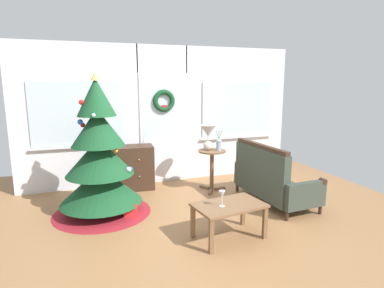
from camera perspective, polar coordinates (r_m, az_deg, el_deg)
ground_plane at (r=4.44m, az=1.75°, el=-14.12°), size 6.76×6.76×0.00m
back_wall_with_door at (r=6.05m, az=-5.19°, el=5.22°), size 5.20×0.19×2.55m
christmas_tree at (r=4.75m, az=-16.15°, el=-3.48°), size 1.41×1.41×2.03m
dresser_cabinet at (r=5.79m, az=-11.40°, el=-4.20°), size 0.93×0.49×0.78m
settee_sofa at (r=5.20m, az=13.77°, el=-6.21°), size 0.80×1.49×0.96m
side_table at (r=5.59m, az=3.56°, el=-3.27°), size 0.50×0.48×0.72m
table_lamp at (r=5.50m, az=2.89°, el=1.80°), size 0.28×0.28×0.44m
flower_vase at (r=5.50m, az=4.81°, el=-0.00°), size 0.11×0.10×0.35m
coffee_table at (r=3.97m, az=6.64°, el=-11.50°), size 0.91×0.64×0.44m
wine_glass at (r=3.82m, az=5.38°, el=-9.04°), size 0.08×0.08×0.20m
gift_box at (r=4.71m, az=-11.05°, el=-11.55°), size 0.19×0.17×0.19m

